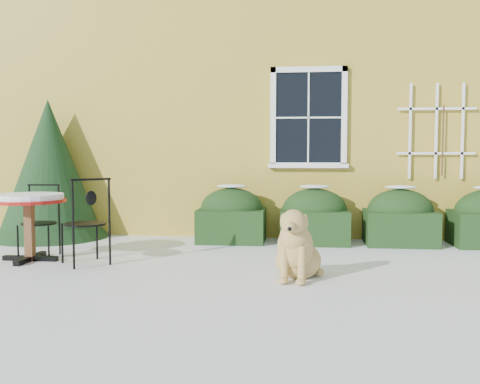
# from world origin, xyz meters

# --- Properties ---
(ground) EXTENTS (80.00, 80.00, 0.00)m
(ground) POSITION_xyz_m (0.00, 0.00, 0.00)
(ground) COLOR white
(ground) RESTS_ON ground
(house) EXTENTS (12.40, 8.40, 6.40)m
(house) POSITION_xyz_m (0.00, 7.00, 3.22)
(house) COLOR gold
(house) RESTS_ON ground
(hedge_row) EXTENTS (4.95, 0.80, 0.91)m
(hedge_row) POSITION_xyz_m (1.65, 2.55, 0.40)
(hedge_row) COLOR black
(hedge_row) RESTS_ON ground
(evergreen_shrub) EXTENTS (1.89, 1.89, 2.29)m
(evergreen_shrub) POSITION_xyz_m (-3.36, 2.65, 0.92)
(evergreen_shrub) COLOR black
(evergreen_shrub) RESTS_ON ground
(bistro_table) EXTENTS (0.94, 0.94, 0.87)m
(bistro_table) POSITION_xyz_m (-2.72, 0.74, 0.73)
(bistro_table) COLOR black
(bistro_table) RESTS_ON ground
(patio_chair_near) EXTENTS (0.68, 0.68, 1.09)m
(patio_chair_near) POSITION_xyz_m (-1.88, 0.59, 0.55)
(patio_chair_near) COLOR black
(patio_chair_near) RESTS_ON ground
(patio_chair_far) EXTENTS (0.48, 0.47, 0.98)m
(patio_chair_far) POSITION_xyz_m (-2.72, 1.04, 0.49)
(patio_chair_far) COLOR black
(patio_chair_far) RESTS_ON ground
(dog) EXTENTS (0.61, 0.88, 0.82)m
(dog) POSITION_xyz_m (0.73, 0.05, 0.33)
(dog) COLOR tan
(dog) RESTS_ON ground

